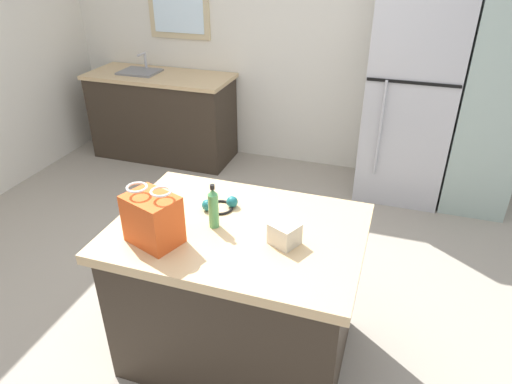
{
  "coord_description": "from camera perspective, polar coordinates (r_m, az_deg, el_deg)",
  "views": [
    {
      "loc": [
        1.0,
        -2.22,
        2.19
      ],
      "look_at": [
        0.29,
        -0.08,
        0.93
      ],
      "focal_mm": 32.27,
      "sensor_mm": 36.0,
      "label": 1
    }
  ],
  "objects": [
    {
      "name": "back_wall",
      "position": [
        4.78,
        5.95,
        18.44
      ],
      "size": [
        5.19,
        0.13,
        2.59
      ],
      "color": "silver",
      "rests_on": "ground"
    },
    {
      "name": "kitchen_island",
      "position": [
        2.64,
        -2.1,
        -12.3
      ],
      "size": [
        1.29,
        0.92,
        0.88
      ],
      "color": "#33281E",
      "rests_on": "ground"
    },
    {
      "name": "shopping_bag",
      "position": [
        2.26,
        -12.69,
        -3.26
      ],
      "size": [
        0.3,
        0.26,
        0.29
      ],
      "color": "#DB511E",
      "rests_on": "kitchen_island"
    },
    {
      "name": "tall_cabinet",
      "position": [
        4.38,
        27.55,
        10.98
      ],
      "size": [
        0.54,
        0.63,
        2.1
      ],
      "color": "#9EB2A8",
      "rests_on": "ground"
    },
    {
      "name": "bottle",
      "position": [
        2.33,
        -5.3,
        -1.99
      ],
      "size": [
        0.05,
        0.05,
        0.24
      ],
      "color": "#4C9956",
      "rests_on": "kitchen_island"
    },
    {
      "name": "refrigerator",
      "position": [
        4.36,
        18.57,
        11.04
      ],
      "size": [
        0.74,
        0.71,
        1.87
      ],
      "color": "#B7B7BC",
      "rests_on": "ground"
    },
    {
      "name": "ear_defenders",
      "position": [
        2.52,
        -4.49,
        -1.6
      ],
      "size": [
        0.21,
        0.21,
        0.06
      ],
      "color": "black",
      "rests_on": "kitchen_island"
    },
    {
      "name": "small_box",
      "position": [
        2.23,
        3.57,
        -5.19
      ],
      "size": [
        0.17,
        0.16,
        0.11
      ],
      "primitive_type": "cube",
      "rotation": [
        0.0,
        0.0,
        -0.44
      ],
      "color": "beige",
      "rests_on": "kitchen_island"
    },
    {
      "name": "sink_counter",
      "position": [
        5.17,
        -11.51,
        9.29
      ],
      "size": [
        1.53,
        0.64,
        1.1
      ],
      "color": "#33281E",
      "rests_on": "ground"
    },
    {
      "name": "ground",
      "position": [
        3.28,
        -4.57,
        -12.79
      ],
      "size": [
        6.22,
        6.22,
        0.0
      ],
      "primitive_type": "plane",
      "color": "#9E9384"
    }
  ]
}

